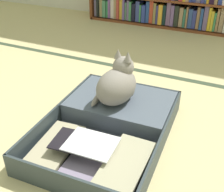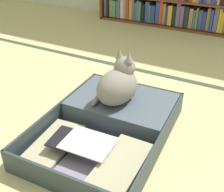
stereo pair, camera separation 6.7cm
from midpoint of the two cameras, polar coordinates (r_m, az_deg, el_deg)
name	(u,v)px [view 1 (the left image)]	position (r m, az deg, el deg)	size (l,w,h in m)	color
ground_plane	(105,171)	(1.32, -2.85, -14.79)	(10.00, 10.00, 0.00)	#CCBD84
tatami_border	(168,76)	(2.11, 10.26, 3.95)	(4.80, 0.05, 0.00)	#374632
open_suitcase	(113,122)	(1.51, -1.04, -5.23)	(0.62, 0.85, 0.12)	#313B3F
black_cat	(118,84)	(1.50, -0.10, 2.37)	(0.25, 0.29, 0.28)	gray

